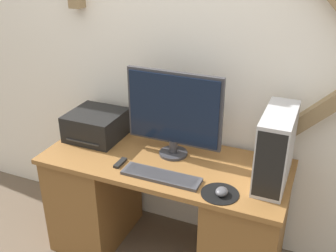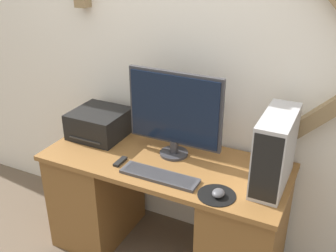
{
  "view_description": "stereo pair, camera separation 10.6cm",
  "coord_description": "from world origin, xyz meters",
  "px_view_note": "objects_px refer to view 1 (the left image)",
  "views": [
    {
      "loc": [
        0.81,
        -1.54,
        1.91
      ],
      "look_at": [
        0.02,
        0.31,
        0.95
      ],
      "focal_mm": 42.0,
      "sensor_mm": 36.0,
      "label": 1
    },
    {
      "loc": [
        0.91,
        -1.49,
        1.91
      ],
      "look_at": [
        0.02,
        0.31,
        0.95
      ],
      "focal_mm": 42.0,
      "sensor_mm": 36.0,
      "label": 2
    }
  ],
  "objects_px": {
    "keyboard": "(161,176)",
    "remote_control": "(120,163)",
    "mouse": "(222,192)",
    "printer": "(96,125)",
    "computer_tower": "(276,148)",
    "monitor": "(174,112)"
  },
  "relations": [
    {
      "from": "keyboard",
      "to": "printer",
      "type": "xyz_separation_m",
      "value": [
        -0.59,
        0.28,
        0.08
      ]
    },
    {
      "from": "computer_tower",
      "to": "mouse",
      "type": "bearing_deg",
      "value": -131.35
    },
    {
      "from": "mouse",
      "to": "printer",
      "type": "relative_size",
      "value": 0.22
    },
    {
      "from": "monitor",
      "to": "keyboard",
      "type": "height_order",
      "value": "monitor"
    },
    {
      "from": "mouse",
      "to": "computer_tower",
      "type": "bearing_deg",
      "value": 48.65
    },
    {
      "from": "mouse",
      "to": "computer_tower",
      "type": "relative_size",
      "value": 0.18
    },
    {
      "from": "monitor",
      "to": "mouse",
      "type": "relative_size",
      "value": 7.65
    },
    {
      "from": "keyboard",
      "to": "remote_control",
      "type": "distance_m",
      "value": 0.28
    },
    {
      "from": "keyboard",
      "to": "printer",
      "type": "relative_size",
      "value": 1.32
    },
    {
      "from": "monitor",
      "to": "printer",
      "type": "height_order",
      "value": "monitor"
    },
    {
      "from": "printer",
      "to": "remote_control",
      "type": "height_order",
      "value": "printer"
    },
    {
      "from": "monitor",
      "to": "computer_tower",
      "type": "distance_m",
      "value": 0.61
    },
    {
      "from": "keyboard",
      "to": "mouse",
      "type": "distance_m",
      "value": 0.35
    },
    {
      "from": "mouse",
      "to": "printer",
      "type": "height_order",
      "value": "printer"
    },
    {
      "from": "mouse",
      "to": "keyboard",
      "type": "bearing_deg",
      "value": 175.22
    },
    {
      "from": "computer_tower",
      "to": "remote_control",
      "type": "distance_m",
      "value": 0.88
    },
    {
      "from": "monitor",
      "to": "printer",
      "type": "relative_size",
      "value": 1.72
    },
    {
      "from": "remote_control",
      "to": "computer_tower",
      "type": "bearing_deg",
      "value": 11.73
    },
    {
      "from": "printer",
      "to": "computer_tower",
      "type": "bearing_deg",
      "value": -3.49
    },
    {
      "from": "keyboard",
      "to": "remote_control",
      "type": "xyz_separation_m",
      "value": [
        -0.28,
        0.04,
        -0.0
      ]
    },
    {
      "from": "mouse",
      "to": "monitor",
      "type": "bearing_deg",
      "value": 142.59
    },
    {
      "from": "keyboard",
      "to": "monitor",
      "type": "bearing_deg",
      "value": 97.82
    }
  ]
}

